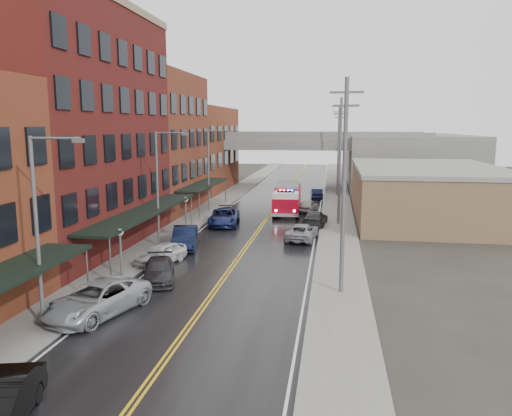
{
  "coord_description": "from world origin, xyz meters",
  "views": [
    {
      "loc": [
        6.59,
        -12.58,
        9.47
      ],
      "look_at": [
        0.63,
        25.84,
        3.0
      ],
      "focal_mm": 35.0,
      "sensor_mm": 36.0,
      "label": 1
    }
  ],
  "objects": [
    {
      "name": "fire_truck",
      "position": [
        1.76,
        40.65,
        1.7
      ],
      "size": [
        3.75,
        8.7,
        3.13
      ],
      "rotation": [
        0.0,
        0.0,
        0.04
      ],
      "color": "#9F071A",
      "rests_on": "ground"
    },
    {
      "name": "sidewalk_left",
      "position": [
        -7.3,
        30.0,
        0.07
      ],
      "size": [
        3.0,
        160.0,
        0.15
      ],
      "primitive_type": "cube",
      "color": "slate",
      "rests_on": "ground"
    },
    {
      "name": "street_lamp_2",
      "position": [
        -6.55,
        40.0,
        5.19
      ],
      "size": [
        2.64,
        0.22,
        9.0
      ],
      "color": "#59595B",
      "rests_on": "ground"
    },
    {
      "name": "parked_car_left_7",
      "position": [
        -3.6,
        35.21,
        0.67
      ],
      "size": [
        3.14,
        4.97,
        1.34
      ],
      "primitive_type": "imported",
      "rotation": [
        0.0,
        0.0,
        0.29
      ],
      "color": "black",
      "rests_on": "ground"
    },
    {
      "name": "street_lamp_0",
      "position": [
        -6.55,
        8.0,
        5.19
      ],
      "size": [
        2.64,
        0.22,
        9.0
      ],
      "color": "#59595B",
      "rests_on": "ground"
    },
    {
      "name": "globe_lamp_2",
      "position": [
        -6.4,
        30.0,
        2.31
      ],
      "size": [
        0.44,
        0.44,
        3.12
      ],
      "color": "#59595B",
      "rests_on": "ground"
    },
    {
      "name": "parked_car_left_4",
      "position": [
        -5.0,
        19.35,
        0.73
      ],
      "size": [
        3.08,
        4.61,
        1.46
      ],
      "primitive_type": "imported",
      "rotation": [
        0.0,
        0.0,
        -0.35
      ],
      "color": "silver",
      "rests_on": "ground"
    },
    {
      "name": "globe_lamp_1",
      "position": [
        -6.4,
        16.0,
        2.31
      ],
      "size": [
        0.44,
        0.44,
        3.12
      ],
      "color": "#59595B",
      "rests_on": "ground"
    },
    {
      "name": "awning_2",
      "position": [
        -7.49,
        40.5,
        2.99
      ],
      "size": [
        2.6,
        13.0,
        3.09
      ],
      "color": "black",
      "rests_on": "ground"
    },
    {
      "name": "curb_right",
      "position": [
        5.65,
        30.0,
        0.07
      ],
      "size": [
        0.3,
        160.0,
        0.15
      ],
      "primitive_type": "cube",
      "color": "gray",
      "rests_on": "ground"
    },
    {
      "name": "parked_car_right_1",
      "position": [
        5.0,
        34.2,
        0.72
      ],
      "size": [
        2.51,
        5.12,
        1.43
      ],
      "primitive_type": "imported",
      "rotation": [
        0.0,
        0.0,
        3.04
      ],
      "color": "#29292C",
      "rests_on": "ground"
    },
    {
      "name": "brick_building_b",
      "position": [
        -13.3,
        23.0,
        9.0
      ],
      "size": [
        9.0,
        20.0,
        18.0
      ],
      "primitive_type": "cube",
      "color": "#511715",
      "rests_on": "ground"
    },
    {
      "name": "curb_left",
      "position": [
        -5.65,
        30.0,
        0.07
      ],
      "size": [
        0.3,
        160.0,
        0.15
      ],
      "primitive_type": "cube",
      "color": "gray",
      "rests_on": "ground"
    },
    {
      "name": "parked_car_left_5",
      "position": [
        -4.67,
        23.97,
        0.83
      ],
      "size": [
        2.84,
        5.33,
        1.67
      ],
      "primitive_type": "imported",
      "rotation": [
        0.0,
        0.0,
        0.22
      ],
      "color": "black",
      "rests_on": "ground"
    },
    {
      "name": "brick_building_c",
      "position": [
        -13.3,
        40.5,
        7.5
      ],
      "size": [
        9.0,
        15.0,
        15.0
      ],
      "primitive_type": "cube",
      "color": "brown",
      "rests_on": "ground"
    },
    {
      "name": "parked_car_right_2",
      "position": [
        3.96,
        41.97,
        0.67
      ],
      "size": [
        2.28,
        4.18,
        1.35
      ],
      "primitive_type": "imported",
      "rotation": [
        0.0,
        0.0,
        2.96
      ],
      "color": "#B6B6B6",
      "rests_on": "ground"
    },
    {
      "name": "sidewalk_right",
      "position": [
        7.3,
        30.0,
        0.07
      ],
      "size": [
        3.0,
        160.0,
        0.15
      ],
      "primitive_type": "cube",
      "color": "slate",
      "rests_on": "ground"
    },
    {
      "name": "utility_pole_0",
      "position": [
        7.2,
        15.0,
        6.31
      ],
      "size": [
        1.8,
        0.24,
        12.0
      ],
      "color": "#59595B",
      "rests_on": "ground"
    },
    {
      "name": "road",
      "position": [
        0.0,
        30.0,
        0.01
      ],
      "size": [
        11.0,
        160.0,
        0.02
      ],
      "primitive_type": "cube",
      "color": "black",
      "rests_on": "ground"
    },
    {
      "name": "parked_car_left_6",
      "position": [
        -3.6,
        33.2,
        0.8
      ],
      "size": [
        3.33,
        6.04,
        1.6
      ],
      "primitive_type": "imported",
      "rotation": [
        0.0,
        0.0,
        0.12
      ],
      "color": "navy",
      "rests_on": "ground"
    },
    {
      "name": "street_lamp_1",
      "position": [
        -6.55,
        24.0,
        5.19
      ],
      "size": [
        2.64,
        0.22,
        9.0
      ],
      "color": "#59595B",
      "rests_on": "ground"
    },
    {
      "name": "utility_pole_1",
      "position": [
        7.2,
        35.0,
        6.31
      ],
      "size": [
        1.8,
        0.24,
        12.0
      ],
      "color": "#59595B",
      "rests_on": "ground"
    },
    {
      "name": "awning_1",
      "position": [
        -7.49,
        23.0,
        2.99
      ],
      "size": [
        2.6,
        18.0,
        3.09
      ],
      "color": "black",
      "rests_on": "ground"
    },
    {
      "name": "parked_car_left_3",
      "position": [
        -3.84,
        15.7,
        0.67
      ],
      "size": [
        3.17,
        4.98,
        1.34
      ],
      "primitive_type": "imported",
      "rotation": [
        0.0,
        0.0,
        0.3
      ],
      "color": "#28282A",
      "rests_on": "ground"
    },
    {
      "name": "brick_building_far",
      "position": [
        -13.3,
        58.0,
        6.0
      ],
      "size": [
        9.0,
        20.0,
        12.0
      ],
      "primitive_type": "cube",
      "color": "brown",
      "rests_on": "ground"
    },
    {
      "name": "tan_building",
      "position": [
        16.0,
        40.0,
        2.5
      ],
      "size": [
        14.0,
        22.0,
        5.0
      ],
      "primitive_type": "cube",
      "color": "#835E46",
      "rests_on": "ground"
    },
    {
      "name": "parked_car_right_0",
      "position": [
        4.16,
        28.2,
        0.69
      ],
      "size": [
        2.79,
        5.17,
        1.38
      ],
      "primitive_type": "imported",
      "rotation": [
        0.0,
        0.0,
        3.04
      ],
      "color": "gray",
      "rests_on": "ground"
    },
    {
      "name": "parked_car_left_2",
      "position": [
        -5.0,
        9.87,
        0.83
      ],
      "size": [
        4.41,
        6.54,
        1.66
      ],
      "primitive_type": "imported",
      "rotation": [
        0.0,
        0.0,
        -0.3
      ],
      "color": "#9EA1A5",
      "rests_on": "ground"
    },
    {
      "name": "overpass",
      "position": [
        0.0,
        62.0,
        5.99
      ],
      "size": [
        40.0,
        10.0,
        7.5
      ],
      "color": "slate",
      "rests_on": "ground"
    },
    {
      "name": "parked_car_right_3",
      "position": [
        4.53,
        52.2,
        0.67
      ],
      "size": [
        1.81,
        4.16,
        1.33
      ],
      "primitive_type": "imported",
      "rotation": [
        0.0,
        0.0,
        3.24
      ],
      "color": "black",
      "rests_on": "ground"
    },
    {
      "name": "right_far_block",
      "position": [
        18.0,
        70.0,
        4.0
      ],
      "size": [
        18.0,
        30.0,
        8.0
      ],
      "primitive_type": "cube",
      "color": "slate",
      "rests_on": "ground"
    },
    {
      "name": "utility_pole_2",
      "position": [
        7.2,
        55.0,
        6.31
      ],
      "size": [
        1.8,
        0.24,
        12.0
      ],
      "color": "#59595B",
      "rests_on": "ground"
    }
  ]
}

